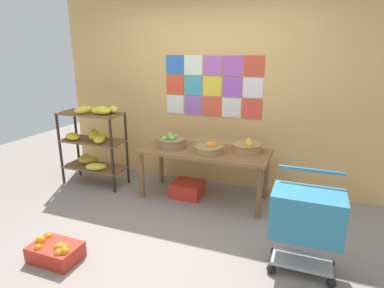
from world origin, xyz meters
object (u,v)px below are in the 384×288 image
at_px(fruit_basket_back_left, 209,148).
at_px(produce_crate_under_table, 187,189).
at_px(banana_shelf_unit, 93,138).
at_px(fruit_basket_left, 247,146).
at_px(shopping_cart, 306,217).
at_px(orange_crate_foreground, 55,251).
at_px(fruit_basket_back_right, 172,141).
at_px(display_table, 204,156).

xyz_separation_m(fruit_basket_back_left, produce_crate_under_table, (-0.32, 0.07, -0.62)).
relative_size(banana_shelf_unit, fruit_basket_left, 3.02).
bearing_deg(shopping_cart, orange_crate_foreground, -169.50).
bearing_deg(produce_crate_under_table, fruit_basket_left, 12.59).
xyz_separation_m(banana_shelf_unit, fruit_basket_back_right, (1.18, 0.08, 0.05)).
relative_size(fruit_basket_back_left, produce_crate_under_table, 0.88).
relative_size(banana_shelf_unit, produce_crate_under_table, 2.92).
relative_size(display_table, fruit_basket_left, 4.26).
bearing_deg(shopping_cart, fruit_basket_back_right, 142.02).
xyz_separation_m(display_table, shopping_cart, (1.27, -1.06, -0.07)).
bearing_deg(fruit_basket_back_right, fruit_basket_left, 10.76).
xyz_separation_m(banana_shelf_unit, display_table, (1.61, 0.11, -0.10)).
height_order(fruit_basket_back_right, orange_crate_foreground, fruit_basket_back_right).
xyz_separation_m(banana_shelf_unit, produce_crate_under_table, (1.39, 0.09, -0.59)).
bearing_deg(banana_shelf_unit, produce_crate_under_table, 3.84).
height_order(banana_shelf_unit, produce_crate_under_table, banana_shelf_unit).
xyz_separation_m(fruit_basket_back_right, fruit_basket_back_left, (0.53, -0.06, -0.02)).
distance_m(display_table, produce_crate_under_table, 0.54).
bearing_deg(fruit_basket_back_left, fruit_basket_back_right, 173.70).
relative_size(banana_shelf_unit, shopping_cart, 1.32).
distance_m(produce_crate_under_table, shopping_cart, 1.87).
xyz_separation_m(fruit_basket_left, produce_crate_under_table, (-0.74, -0.16, -0.63)).
bearing_deg(shopping_cart, fruit_basket_left, 115.33).
relative_size(display_table, shopping_cart, 1.86).
bearing_deg(fruit_basket_left, shopping_cart, -57.80).
height_order(fruit_basket_back_right, shopping_cart, shopping_cart).
height_order(display_table, fruit_basket_back_right, fruit_basket_back_right).
relative_size(produce_crate_under_table, orange_crate_foreground, 0.88).
height_order(banana_shelf_unit, fruit_basket_back_left, banana_shelf_unit).
bearing_deg(display_table, shopping_cart, -39.89).
bearing_deg(orange_crate_foreground, display_table, 63.76).
xyz_separation_m(orange_crate_foreground, shopping_cart, (2.12, 0.66, 0.43)).
height_order(display_table, fruit_basket_back_left, fruit_basket_back_left).
height_order(display_table, fruit_basket_left, fruit_basket_left).
distance_m(banana_shelf_unit, shopping_cart, 3.04).
xyz_separation_m(banana_shelf_unit, fruit_basket_back_left, (1.71, 0.02, 0.03)).
relative_size(fruit_basket_left, fruit_basket_back_left, 1.09).
distance_m(fruit_basket_back_left, orange_crate_foreground, 1.99).
xyz_separation_m(banana_shelf_unit, shopping_cart, (2.88, -0.95, -0.17)).
distance_m(display_table, orange_crate_foreground, 1.99).
bearing_deg(produce_crate_under_table, shopping_cart, -34.87).
bearing_deg(orange_crate_foreground, produce_crate_under_table, 69.91).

